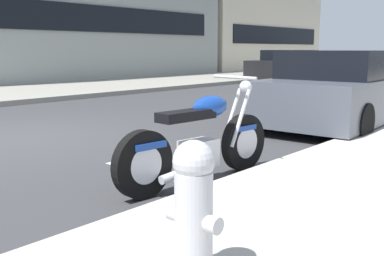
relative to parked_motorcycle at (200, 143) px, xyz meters
The scene contains 7 objects.
ground_plane 3.88m from the parked_motorcycle, 91.67° to the left, with size 260.00×260.00×0.00m, color #333335.
sidewalk_far_curb 15.86m from the parked_motorcycle, 41.41° to the left, with size 120.00×5.00×0.14m, color gray.
parking_stall_stripe 0.56m from the parked_motorcycle, 108.98° to the left, with size 0.12×2.20×0.01m, color silver.
parked_motorcycle is the anchor object (origin of this frame).
parked_car_near_corner 4.65m from the parked_motorcycle, ahead, with size 4.30×1.99×1.41m.
car_opposite_curb 16.88m from the parked_motorcycle, 25.97° to the left, with size 4.76×2.09×1.40m.
fire_hydrant 2.32m from the parked_motorcycle, 140.73° to the right, with size 0.24×0.36×0.80m.
Camera 1 is at (-3.54, -6.93, 1.43)m, focal length 42.40 mm.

